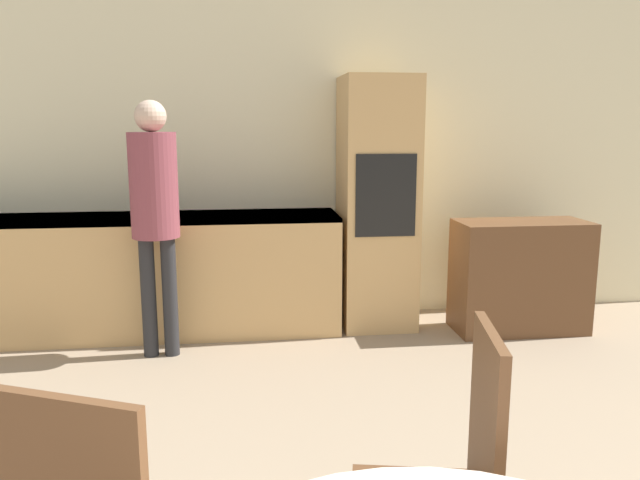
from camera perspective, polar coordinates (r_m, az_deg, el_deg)
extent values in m
cube|color=beige|center=(5.04, -3.52, 7.51)|extent=(7.01, 0.05, 2.60)
cube|color=tan|center=(4.88, -16.54, -3.13)|extent=(3.05, 0.60, 0.90)
cube|color=black|center=(4.80, -16.81, 1.91)|extent=(3.05, 0.60, 0.03)
cube|color=tan|center=(4.84, 5.23, 3.32)|extent=(0.56, 0.58, 1.92)
cube|color=black|center=(4.54, 6.04, 4.05)|extent=(0.45, 0.01, 0.60)
cube|color=brown|center=(4.99, 17.80, -3.17)|extent=(0.99, 0.45, 0.85)
cube|color=brown|center=(1.91, 15.00, -15.69)|extent=(0.10, 0.38, 0.54)
cylinder|color=#262628|center=(4.39, -15.40, -5.07)|extent=(0.10, 0.10, 0.83)
cylinder|color=#262628|center=(4.37, -13.56, -5.05)|extent=(0.10, 0.10, 0.83)
cylinder|color=brown|center=(4.24, -14.95, 4.84)|extent=(0.31, 0.31, 0.69)
sphere|color=beige|center=(4.22, -15.25, 10.88)|extent=(0.21, 0.21, 0.21)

